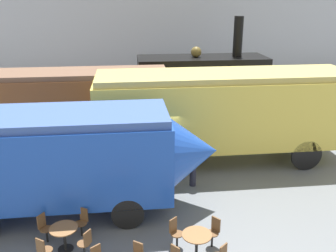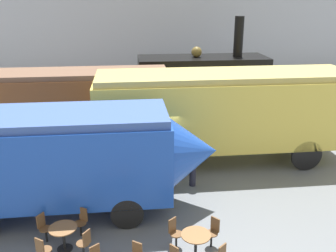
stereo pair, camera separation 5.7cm
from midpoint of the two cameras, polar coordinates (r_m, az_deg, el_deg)
The scene contains 15 objects.
ground_plane at distance 15.11m, azimuth -3.25°, elevation -7.14°, with size 80.00×80.00×0.00m, color slate.
backdrop_wall at distance 29.40m, azimuth -5.27°, elevation 15.04°, with size 44.00×0.15×9.00m.
steam_locomotive at distance 23.21m, azimuth 5.38°, elevation 7.55°, with size 7.78×2.72×5.53m.
passenger_coach_wooden at distance 18.76m, azimuth -12.92°, elevation 4.11°, with size 8.52×2.65×3.30m.
passenger_coach_vintage at distance 15.58m, azimuth 8.61°, elevation 2.58°, with size 10.47×2.80×3.81m.
streamlined_locomotive at distance 12.19m, azimuth -13.39°, elevation -4.23°, with size 8.61×2.68×3.38m.
cafe_table_near at distance 10.43m, azimuth 4.42°, elevation -16.96°, with size 0.80×0.80×0.77m.
cafe_table_mid at distance 11.13m, azimuth -15.52°, elevation -15.41°, with size 0.78×0.78×0.70m.
cafe_chair_0 at distance 10.98m, azimuth 7.06°, elevation -15.46°, with size 0.41×0.40×0.87m.
cafe_chair_1 at distance 10.88m, azimuth 1.14°, elevation -15.67°, with size 0.40×0.41×0.87m.
cafe_chair_4 at distance 10.73m, azimuth -18.41°, elevation -17.38°, with size 0.40×0.40×0.87m.
cafe_chair_5 at distance 10.71m, azimuth -12.41°, elevation -16.85°, with size 0.40×0.40×0.87m.
cafe_chair_6 at distance 11.59m, azimuth -12.87°, elevation -13.76°, with size 0.40×0.40×0.87m.
cafe_chair_7 at distance 11.62m, azimuth -18.33°, elevation -14.25°, with size 0.40×0.40×0.87m.
visitor_person at distance 13.81m, azimuth 3.94°, elevation -5.67°, with size 0.34×0.34×1.67m.
Camera 2 is at (-0.62, -13.49, 6.79)m, focal length 40.00 mm.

